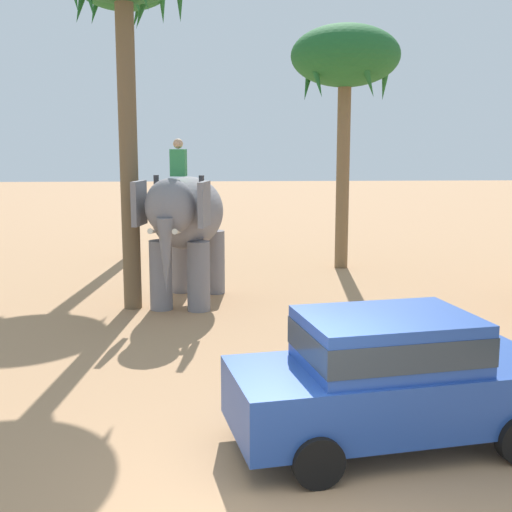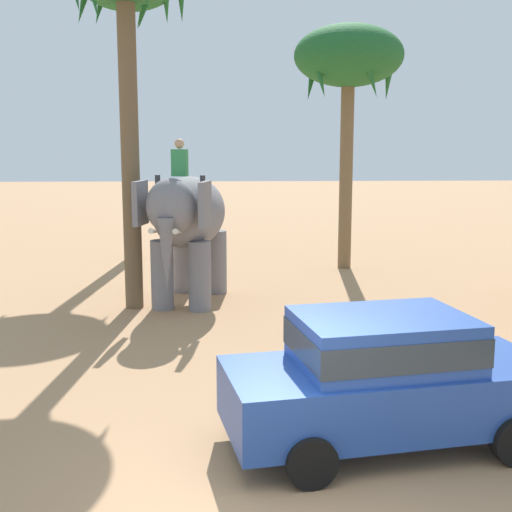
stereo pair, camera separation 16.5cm
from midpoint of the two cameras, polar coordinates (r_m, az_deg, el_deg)
ground_plane at (r=7.75m, az=2.59°, el=-19.94°), size 120.00×120.00×0.00m
car_sedan_foreground at (r=8.81m, az=11.38°, el=-9.75°), size 4.34×2.41×1.70m
elephant_with_mahout at (r=16.07m, az=-5.48°, el=3.00°), size 2.21×4.00×3.88m
palm_tree_near_hut at (r=20.81m, az=8.00°, el=15.83°), size 3.20×3.20×7.20m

